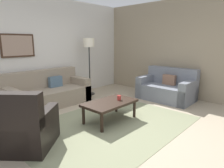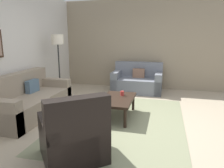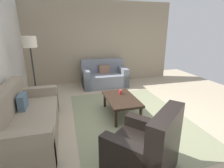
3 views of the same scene
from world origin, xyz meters
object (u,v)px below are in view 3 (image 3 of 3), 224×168
at_px(couch_loveseat, 104,77).
at_px(coffee_table, 121,100).
at_px(cup, 120,92).
at_px(lamp_standing, 30,49).
at_px(armchair_leather, 146,153).
at_px(couch_main, 23,121).

bearing_deg(couch_loveseat, coffee_table, 176.99).
relative_size(cup, lamp_standing, 0.06).
height_order(couch_loveseat, cup, couch_loveseat).
height_order(armchair_leather, coffee_table, armchair_leather).
bearing_deg(couch_main, cup, -74.32).
bearing_deg(couch_loveseat, couch_main, 141.62).
height_order(coffee_table, cup, cup).
distance_m(cup, lamp_standing, 2.34).
bearing_deg(coffee_table, couch_main, 99.99).
xyz_separation_m(couch_loveseat, coffee_table, (-2.26, 0.12, 0.06)).
bearing_deg(coffee_table, armchair_leather, 172.99).
bearing_deg(lamp_standing, coffee_table, -120.09).
height_order(couch_main, coffee_table, couch_main).
height_order(coffee_table, lamp_standing, lamp_standing).
bearing_deg(coffee_table, lamp_standing, 59.91).
bearing_deg(cup, lamp_standing, 65.71).
height_order(couch_main, cup, couch_main).
distance_m(couch_loveseat, armchair_leather, 3.95).
relative_size(couch_main, cup, 20.91).
bearing_deg(cup, coffee_table, 165.80).
height_order(couch_main, couch_loveseat, same).
xyz_separation_m(cup, lamp_standing, (0.88, 1.95, 0.95)).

